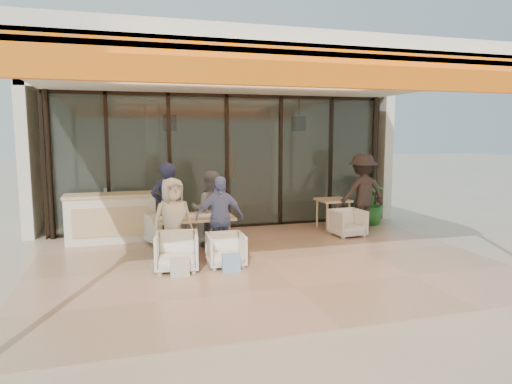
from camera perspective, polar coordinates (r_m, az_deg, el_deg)
ground at (r=8.30m, az=1.12°, el=-8.71°), size 70.00×70.00×0.00m
terrace_floor at (r=8.30m, az=1.12°, el=-8.67°), size 8.00×6.00×0.01m
terrace_structure at (r=7.77m, az=1.79°, el=14.40°), size 8.00×6.00×3.40m
glass_storefront at (r=10.89m, az=-3.66°, el=3.71°), size 8.08×0.10×3.20m
interior_block at (r=13.13m, az=-5.91°, el=7.08°), size 9.05×3.62×3.52m
host_counter at (r=10.05m, az=-17.65°, el=-3.09°), size 1.85×0.65×1.04m
dining_table at (r=8.70m, az=-7.95°, el=-3.36°), size 1.50×0.90×0.93m
chair_far_left at (r=9.64m, az=-11.20°, el=-4.36°), size 0.87×0.84×0.72m
chair_far_right at (r=9.76m, az=-6.27°, el=-4.37°), size 0.68×0.65×0.63m
chair_near_left at (r=7.80m, az=-9.88°, el=-7.12°), size 0.79×0.75×0.73m
chair_near_right at (r=7.94m, az=-3.80°, el=-7.04°), size 0.65×0.61×0.65m
diner_navy at (r=9.06m, az=-10.99°, el=-1.84°), size 0.64×0.42×1.74m
diner_grey at (r=9.19m, az=-5.75°, el=-2.18°), size 0.86×0.73×1.55m
diner_cream at (r=8.19m, az=-10.35°, el=-3.55°), size 0.84×0.65×1.53m
diner_periwinkle at (r=8.32m, az=-4.58°, el=-3.27°), size 0.90×0.38×1.53m
tote_bag_cream at (r=7.47m, az=-9.48°, el=-9.30°), size 0.30×0.10×0.34m
tote_bag_blue at (r=7.61m, az=-3.11°, el=-8.89°), size 0.30×0.10×0.34m
side_table at (r=10.96m, az=9.61°, el=-1.42°), size 0.70×0.70×0.74m
side_chair at (r=10.36m, az=11.39°, el=-3.65°), size 0.71×0.68×0.68m
standing_woman at (r=10.93m, az=13.14°, el=-0.08°), size 1.23×0.77×1.83m
potted_palm at (r=11.75m, az=14.03°, el=-1.14°), size 0.84×0.84×1.20m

